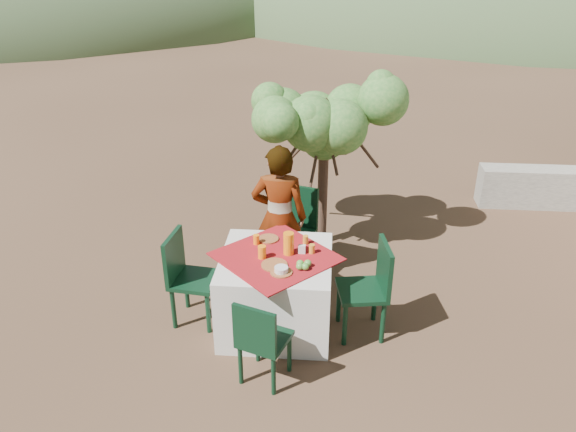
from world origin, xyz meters
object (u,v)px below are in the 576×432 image
Objects in this scene: chair_left at (187,274)px; juice_pitcher at (289,243)px; chair_far at (294,227)px; table at (276,291)px; person at (279,218)px; shrub_tree at (330,128)px; chair_near at (261,339)px; chair_right at (371,285)px.

chair_left is 1.03m from juice_pitcher.
chair_far is 4.55× the size of juice_pitcher.
chair_far is (0.10, 1.00, 0.16)m from table.
person reaches higher than chair_far.
chair_far is at bearing -37.27° from chair_left.
table is 2.07m from shrub_tree.
person is 0.69m from juice_pitcher.
chair_near is 3.81× the size of juice_pitcher.
chair_far reaches higher than chair_right.
table is at bearing -84.20° from chair_left.
table is 0.83× the size of person.
chair_near is 0.45× the size of shrub_tree.
table is 0.71× the size of shrub_tree.
table is at bearing 94.10° from person.
person is (0.01, 1.53, 0.33)m from chair_near.
table is 1.33× the size of chair_far.
chair_right is (0.92, 0.76, 0.07)m from chair_near.
shrub_tree is (0.49, 2.52, 0.99)m from chair_near.
table is 0.89m from chair_right.
shrub_tree reaches higher than juice_pitcher.
chair_right is at bearing -7.37° from juice_pitcher.
juice_pitcher is at bearing -80.15° from chair_near.
chair_far reaches higher than juice_pitcher.
person is 1.28m from shrub_tree.
table is at bearing -77.27° from chair_far.
chair_left is at bearing 41.92° from person.
juice_pitcher is at bearing -81.08° from chair_left.
chair_right is 0.60× the size of person.
table is 1.59× the size of chair_near.
chair_left is (-0.81, 0.82, 0.06)m from chair_near.
chair_left is at bearing 179.08° from table.
chair_near is at bearing -100.36° from juice_pitcher.
person reaches higher than chair_near.
shrub_tree is (0.44, 1.71, 1.07)m from table.
chair_right is 0.85m from juice_pitcher.
table is 0.83m from person.
chair_near is at bearing -100.94° from shrub_tree.
table is at bearing -72.93° from chair_near.
chair_far is 0.62× the size of person.
juice_pitcher is (0.15, -0.67, 0.08)m from person.
shrub_tree is at bearing -175.18° from chair_right.
chair_far is 1.20× the size of chair_near.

